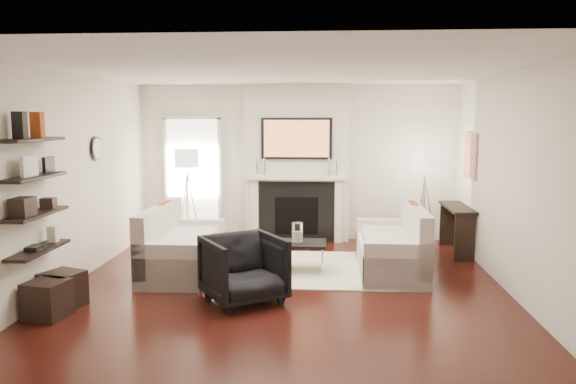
# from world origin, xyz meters

# --- Properties ---
(room_envelope) EXTENTS (6.00, 6.00, 6.00)m
(room_envelope) POSITION_xyz_m (0.00, 0.00, 1.35)
(room_envelope) COLOR #34100B
(room_envelope) RESTS_ON ground
(chimney_breast) EXTENTS (1.80, 0.25, 2.70)m
(chimney_breast) POSITION_xyz_m (0.00, 2.88, 1.35)
(chimney_breast) COLOR silver
(chimney_breast) RESTS_ON floor
(fireplace_surround) EXTENTS (1.30, 0.02, 1.04)m
(fireplace_surround) POSITION_xyz_m (0.00, 2.74, 0.52)
(fireplace_surround) COLOR black
(fireplace_surround) RESTS_ON floor
(firebox) EXTENTS (0.75, 0.02, 0.65)m
(firebox) POSITION_xyz_m (0.00, 2.73, 0.45)
(firebox) COLOR black
(firebox) RESTS_ON floor
(mantel_pilaster_l) EXTENTS (0.12, 0.08, 1.10)m
(mantel_pilaster_l) POSITION_xyz_m (-0.72, 2.71, 0.55)
(mantel_pilaster_l) COLOR white
(mantel_pilaster_l) RESTS_ON floor
(mantel_pilaster_r) EXTENTS (0.12, 0.08, 1.10)m
(mantel_pilaster_r) POSITION_xyz_m (0.72, 2.71, 0.55)
(mantel_pilaster_r) COLOR white
(mantel_pilaster_r) RESTS_ON floor
(mantel_shelf) EXTENTS (1.70, 0.18, 0.07)m
(mantel_shelf) POSITION_xyz_m (0.00, 2.69, 1.12)
(mantel_shelf) COLOR white
(mantel_shelf) RESTS_ON chimney_breast
(tv_body) EXTENTS (1.20, 0.06, 0.70)m
(tv_body) POSITION_xyz_m (0.00, 2.71, 1.78)
(tv_body) COLOR black
(tv_body) RESTS_ON chimney_breast
(tv_screen) EXTENTS (1.10, 0.00, 0.62)m
(tv_screen) POSITION_xyz_m (0.00, 2.68, 1.78)
(tv_screen) COLOR #BF723F
(tv_screen) RESTS_ON tv_body
(candlestick_l_tall) EXTENTS (0.04, 0.04, 0.30)m
(candlestick_l_tall) POSITION_xyz_m (-0.55, 2.70, 1.30)
(candlestick_l_tall) COLOR silver
(candlestick_l_tall) RESTS_ON mantel_shelf
(candlestick_l_short) EXTENTS (0.04, 0.04, 0.24)m
(candlestick_l_short) POSITION_xyz_m (-0.68, 2.70, 1.27)
(candlestick_l_short) COLOR silver
(candlestick_l_short) RESTS_ON mantel_shelf
(candlestick_r_tall) EXTENTS (0.04, 0.04, 0.30)m
(candlestick_r_tall) POSITION_xyz_m (0.55, 2.70, 1.30)
(candlestick_r_tall) COLOR silver
(candlestick_r_tall) RESTS_ON mantel_shelf
(candlestick_r_short) EXTENTS (0.04, 0.04, 0.24)m
(candlestick_r_short) POSITION_xyz_m (0.68, 2.70, 1.27)
(candlestick_r_short) COLOR silver
(candlestick_r_short) RESTS_ON mantel_shelf
(hallway_panel) EXTENTS (0.90, 0.02, 2.10)m
(hallway_panel) POSITION_xyz_m (-1.85, 2.98, 1.05)
(hallway_panel) COLOR white
(hallway_panel) RESTS_ON floor
(door_trim_l) EXTENTS (0.06, 0.06, 2.16)m
(door_trim_l) POSITION_xyz_m (-2.33, 2.96, 1.05)
(door_trim_l) COLOR white
(door_trim_l) RESTS_ON floor
(door_trim_r) EXTENTS (0.06, 0.06, 2.16)m
(door_trim_r) POSITION_xyz_m (-1.37, 2.96, 1.05)
(door_trim_r) COLOR white
(door_trim_r) RESTS_ON floor
(door_trim_top) EXTENTS (1.02, 0.06, 0.06)m
(door_trim_top) POSITION_xyz_m (-1.85, 2.96, 2.13)
(door_trim_top) COLOR white
(door_trim_top) RESTS_ON wall_back
(rug) EXTENTS (2.60, 2.00, 0.01)m
(rug) POSITION_xyz_m (0.11, 0.98, 0.01)
(rug) COLOR beige
(rug) RESTS_ON floor
(loveseat_left_base) EXTENTS (0.85, 1.80, 0.42)m
(loveseat_left_base) POSITION_xyz_m (-1.45, 0.66, 0.21)
(loveseat_left_base) COLOR beige
(loveseat_left_base) RESTS_ON floor
(loveseat_left_back) EXTENTS (0.18, 1.80, 0.80)m
(loveseat_left_back) POSITION_xyz_m (-1.79, 0.66, 0.53)
(loveseat_left_back) COLOR beige
(loveseat_left_back) RESTS_ON floor
(loveseat_left_arm_n) EXTENTS (0.85, 0.18, 0.60)m
(loveseat_left_arm_n) POSITION_xyz_m (-1.45, -0.15, 0.30)
(loveseat_left_arm_n) COLOR beige
(loveseat_left_arm_n) RESTS_ON floor
(loveseat_left_arm_s) EXTENTS (0.85, 0.18, 0.60)m
(loveseat_left_arm_s) POSITION_xyz_m (-1.45, 1.47, 0.30)
(loveseat_left_arm_s) COLOR beige
(loveseat_left_arm_s) RESTS_ON floor
(loveseat_left_cushion) EXTENTS (0.63, 1.44, 0.10)m
(loveseat_left_cushion) POSITION_xyz_m (-1.40, 0.66, 0.47)
(loveseat_left_cushion) COLOR beige
(loveseat_left_cushion) RESTS_ON loveseat_left_base
(pillow_left_orange) EXTENTS (0.10, 0.42, 0.42)m
(pillow_left_orange) POSITION_xyz_m (-1.79, 0.96, 0.73)
(pillow_left_orange) COLOR #993D12
(pillow_left_orange) RESTS_ON loveseat_left_cushion
(pillow_left_charcoal) EXTENTS (0.10, 0.40, 0.40)m
(pillow_left_charcoal) POSITION_xyz_m (-1.79, 0.36, 0.72)
(pillow_left_charcoal) COLOR black
(pillow_left_charcoal) RESTS_ON loveseat_left_cushion
(loveseat_right_base) EXTENTS (0.85, 1.80, 0.42)m
(loveseat_right_base) POSITION_xyz_m (1.40, 0.89, 0.21)
(loveseat_right_base) COLOR beige
(loveseat_right_base) RESTS_ON floor
(loveseat_right_back) EXTENTS (0.18, 1.80, 0.80)m
(loveseat_right_back) POSITION_xyz_m (1.74, 0.89, 0.53)
(loveseat_right_back) COLOR beige
(loveseat_right_back) RESTS_ON floor
(loveseat_right_arm_n) EXTENTS (0.85, 0.18, 0.60)m
(loveseat_right_arm_n) POSITION_xyz_m (1.40, 0.08, 0.30)
(loveseat_right_arm_n) COLOR beige
(loveseat_right_arm_n) RESTS_ON floor
(loveseat_right_arm_s) EXTENTS (0.85, 0.18, 0.60)m
(loveseat_right_arm_s) POSITION_xyz_m (1.40, 1.70, 0.30)
(loveseat_right_arm_s) COLOR beige
(loveseat_right_arm_s) RESTS_ON floor
(loveseat_right_cushion) EXTENTS (0.63, 1.44, 0.10)m
(loveseat_right_cushion) POSITION_xyz_m (1.35, 0.89, 0.47)
(loveseat_right_cushion) COLOR beige
(loveseat_right_cushion) RESTS_ON loveseat_right_base
(pillow_right_orange) EXTENTS (0.10, 0.42, 0.42)m
(pillow_right_orange) POSITION_xyz_m (1.74, 1.19, 0.73)
(pillow_right_orange) COLOR #993D12
(pillow_right_orange) RESTS_ON loveseat_right_cushion
(pillow_right_charcoal) EXTENTS (0.10, 0.40, 0.40)m
(pillow_right_charcoal) POSITION_xyz_m (1.74, 0.59, 0.72)
(pillow_right_charcoal) COLOR black
(pillow_right_charcoal) RESTS_ON loveseat_right_cushion
(coffee_table) EXTENTS (1.10, 0.55, 0.04)m
(coffee_table) POSITION_xyz_m (-0.04, 0.82, 0.40)
(coffee_table) COLOR black
(coffee_table) RESTS_ON floor
(coffee_leg_nw) EXTENTS (0.02, 0.02, 0.38)m
(coffee_leg_nw) POSITION_xyz_m (-0.54, 0.60, 0.19)
(coffee_leg_nw) COLOR silver
(coffee_leg_nw) RESTS_ON floor
(coffee_leg_ne) EXTENTS (0.02, 0.02, 0.38)m
(coffee_leg_ne) POSITION_xyz_m (0.46, 0.60, 0.19)
(coffee_leg_ne) COLOR silver
(coffee_leg_ne) RESTS_ON floor
(coffee_leg_sw) EXTENTS (0.02, 0.02, 0.38)m
(coffee_leg_sw) POSITION_xyz_m (-0.54, 1.04, 0.19)
(coffee_leg_sw) COLOR silver
(coffee_leg_sw) RESTS_ON floor
(coffee_leg_se) EXTENTS (0.02, 0.02, 0.38)m
(coffee_leg_se) POSITION_xyz_m (0.46, 1.04, 0.19)
(coffee_leg_se) COLOR silver
(coffee_leg_se) RESTS_ON floor
(hurricane_glass) EXTENTS (0.15, 0.15, 0.27)m
(hurricane_glass) POSITION_xyz_m (0.11, 0.82, 0.56)
(hurricane_glass) COLOR white
(hurricane_glass) RESTS_ON coffee_table
(hurricane_candle) EXTENTS (0.11, 0.11, 0.16)m
(hurricane_candle) POSITION_xyz_m (0.11, 0.82, 0.49)
(hurricane_candle) COLOR white
(hurricane_candle) RESTS_ON coffee_table
(copper_bowl) EXTENTS (0.32, 0.32, 0.05)m
(copper_bowl) POSITION_xyz_m (-0.29, 0.82, 0.45)
(copper_bowl) COLOR #CA5221
(copper_bowl) RESTS_ON coffee_table
(armchair) EXTENTS (1.12, 1.10, 0.85)m
(armchair) POSITION_xyz_m (-0.44, -0.49, 0.43)
(armchair) COLOR black
(armchair) RESTS_ON floor
(lamp_left_post) EXTENTS (0.02, 0.02, 1.20)m
(lamp_left_post) POSITION_xyz_m (-1.85, 2.54, 0.60)
(lamp_left_post) COLOR silver
(lamp_left_post) RESTS_ON floor
(lamp_left_shade) EXTENTS (0.40, 0.40, 0.30)m
(lamp_left_shade) POSITION_xyz_m (-1.85, 2.54, 1.45)
(lamp_left_shade) COLOR white
(lamp_left_shade) RESTS_ON lamp_left_post
(lamp_left_leg_a) EXTENTS (0.25, 0.02, 1.23)m
(lamp_left_leg_a) POSITION_xyz_m (-1.74, 2.54, 0.60)
(lamp_left_leg_a) COLOR silver
(lamp_left_leg_a) RESTS_ON floor
(lamp_left_leg_b) EXTENTS (0.14, 0.22, 1.23)m
(lamp_left_leg_b) POSITION_xyz_m (-1.91, 2.64, 0.60)
(lamp_left_leg_b) COLOR silver
(lamp_left_leg_b) RESTS_ON floor
(lamp_left_leg_c) EXTENTS (0.14, 0.22, 1.23)m
(lamp_left_leg_c) POSITION_xyz_m (-1.91, 2.45, 0.60)
(lamp_left_leg_c) COLOR silver
(lamp_left_leg_c) RESTS_ON floor
(lamp_right_post) EXTENTS (0.02, 0.02, 1.20)m
(lamp_right_post) POSITION_xyz_m (2.05, 2.08, 0.60)
(lamp_right_post) COLOR silver
(lamp_right_post) RESTS_ON floor
(lamp_right_shade) EXTENTS (0.40, 0.40, 0.30)m
(lamp_right_shade) POSITION_xyz_m (2.05, 2.08, 1.45)
(lamp_right_shade) COLOR white
(lamp_right_shade) RESTS_ON lamp_right_post
(lamp_right_leg_a) EXTENTS (0.25, 0.02, 1.23)m
(lamp_right_leg_a) POSITION_xyz_m (2.16, 2.08, 0.60)
(lamp_right_leg_a) COLOR silver
(lamp_right_leg_a) RESTS_ON floor
(lamp_right_leg_b) EXTENTS (0.14, 0.22, 1.23)m
(lamp_right_leg_b) POSITION_xyz_m (2.00, 2.18, 0.60)
(lamp_right_leg_b) COLOR silver
(lamp_right_leg_b) RESTS_ON floor
(lamp_right_leg_c) EXTENTS (0.14, 0.22, 1.23)m
(lamp_right_leg_c) POSITION_xyz_m (1.99, 1.99, 0.60)
(lamp_right_leg_c) COLOR silver
(lamp_right_leg_c) RESTS_ON floor
(console_top) EXTENTS (0.35, 1.20, 0.04)m
(console_top) POSITION_xyz_m (2.57, 2.09, 0.73)
(console_top) COLOR black
(console_top) RESTS_ON floor
(console_leg_n) EXTENTS (0.30, 0.04, 0.71)m
(console_leg_n) POSITION_xyz_m (2.57, 1.54, 0.35)
(console_leg_n) COLOR black
(console_leg_n) RESTS_ON floor
(console_leg_s) EXTENTS (0.30, 0.04, 0.71)m
(console_leg_s) POSITION_xyz_m (2.57, 2.64, 0.35)
(console_leg_s) COLOR black
(console_leg_s) RESTS_ON floor
(wall_art) EXTENTS (0.03, 0.70, 0.70)m
(wall_art) POSITION_xyz_m (2.73, 2.05, 1.55)
(wall_art) COLOR #BB6F5D
(wall_art) RESTS_ON wall_right
(shelf_bottom) EXTENTS (0.25, 1.00, 0.03)m
(shelf_bottom) POSITION_xyz_m (-2.62, -1.00, 0.70)
(shelf_bottom) COLOR black
(shelf_bottom) RESTS_ON wall_left
(shelf_lower) EXTENTS (0.25, 1.00, 0.04)m
(shelf_lower) POSITION_xyz_m (-2.62, -1.00, 1.10)
(shelf_lower) COLOR black
(shelf_lower) RESTS_ON wall_left
(shelf_upper) EXTENTS (0.25, 1.00, 0.04)m
(shelf_upper) POSITION_xyz_m (-2.62, -1.00, 1.50)
(shelf_upper) COLOR black
(shelf_upper) RESTS_ON wall_left
(shelf_top) EXTENTS (0.25, 1.00, 0.04)m
(shelf_top) POSITION_xyz_m (-2.62, -1.00, 1.90)
(shelf_top) COLOR black
(shelf_top) RESTS_ON wall_left
(decor_magfile_a) EXTENTS (0.12, 0.10, 0.28)m
(decor_magfile_a) POSITION_xyz_m (-2.62, -1.22, 2.06)
(decor_magfile_a) COLOR black
(decor_magfile_a) RESTS_ON shelf_top
(decor_magfile_b) EXTENTS (0.12, 0.10, 0.28)m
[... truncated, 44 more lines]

